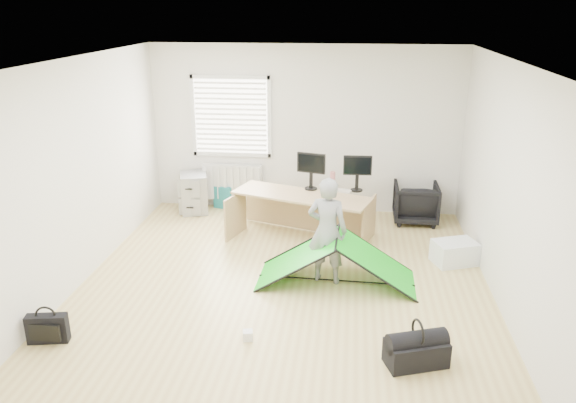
# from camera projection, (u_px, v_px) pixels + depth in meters

# --- Properties ---
(ground) EXTENTS (5.50, 5.50, 0.00)m
(ground) POSITION_uv_depth(u_px,v_px,m) (284.00, 285.00, 6.93)
(ground) COLOR tan
(ground) RESTS_ON ground
(back_wall) EXTENTS (5.00, 0.02, 2.70)m
(back_wall) POSITION_uv_depth(u_px,v_px,m) (305.00, 130.00, 9.05)
(back_wall) COLOR silver
(back_wall) RESTS_ON ground
(window) EXTENTS (1.20, 0.06, 1.20)m
(window) POSITION_uv_depth(u_px,v_px,m) (231.00, 117.00, 9.08)
(window) COLOR silver
(window) RESTS_ON back_wall
(radiator) EXTENTS (1.00, 0.12, 0.60)m
(radiator) POSITION_uv_depth(u_px,v_px,m) (233.00, 182.00, 9.41)
(radiator) COLOR silver
(radiator) RESTS_ON back_wall
(desk) EXTENTS (2.09, 1.22, 0.68)m
(desk) POSITION_uv_depth(u_px,v_px,m) (301.00, 217.00, 8.19)
(desk) COLOR tan
(desk) RESTS_ON ground
(filing_cabinet) EXTENTS (0.56, 0.65, 0.65)m
(filing_cabinet) POSITION_uv_depth(u_px,v_px,m) (194.00, 192.00, 9.28)
(filing_cabinet) COLOR gray
(filing_cabinet) RESTS_ON ground
(monitor_left) EXTENTS (0.43, 0.20, 0.41)m
(monitor_left) POSITION_uv_depth(u_px,v_px,m) (311.00, 176.00, 8.25)
(monitor_left) COLOR black
(monitor_left) RESTS_ON desk
(monitor_right) EXTENTS (0.42, 0.11, 0.39)m
(monitor_right) POSITION_uv_depth(u_px,v_px,m) (357.00, 178.00, 8.18)
(monitor_right) COLOR black
(monitor_right) RESTS_ON desk
(keyboard) EXTENTS (0.43, 0.26, 0.02)m
(keyboard) POSITION_uv_depth(u_px,v_px,m) (338.00, 190.00, 8.25)
(keyboard) COLOR beige
(keyboard) RESTS_ON desk
(thermos) EXTENTS (0.10, 0.10, 0.28)m
(thermos) POSITION_uv_depth(u_px,v_px,m) (333.00, 181.00, 8.24)
(thermos) COLOR #A9615E
(thermos) RESTS_ON desk
(office_chair) EXTENTS (0.68, 0.70, 0.63)m
(office_chair) POSITION_uv_depth(u_px,v_px,m) (416.00, 203.00, 8.83)
(office_chair) COLOR black
(office_chair) RESTS_ON ground
(person) EXTENTS (0.54, 0.41, 1.35)m
(person) POSITION_uv_depth(u_px,v_px,m) (327.00, 231.00, 6.81)
(person) COLOR gray
(person) RESTS_ON ground
(kite) EXTENTS (1.97, 0.91, 0.60)m
(kite) POSITION_uv_depth(u_px,v_px,m) (336.00, 260.00, 6.91)
(kite) COLOR #11B616
(kite) RESTS_ON ground
(storage_crate) EXTENTS (0.64, 0.55, 0.31)m
(storage_crate) POSITION_uv_depth(u_px,v_px,m) (455.00, 252.00, 7.46)
(storage_crate) COLOR white
(storage_crate) RESTS_ON ground
(tote_bag) EXTENTS (0.35, 0.22, 0.38)m
(tote_bag) POSITION_uv_depth(u_px,v_px,m) (224.00, 197.00, 9.47)
(tote_bag) COLOR #1D777D
(tote_bag) RESTS_ON ground
(laptop_bag) EXTENTS (0.42, 0.20, 0.31)m
(laptop_bag) POSITION_uv_depth(u_px,v_px,m) (48.00, 329.00, 5.71)
(laptop_bag) COLOR black
(laptop_bag) RESTS_ON ground
(white_box) EXTENTS (0.12, 0.12, 0.10)m
(white_box) POSITION_uv_depth(u_px,v_px,m) (248.00, 335.00, 5.78)
(white_box) COLOR silver
(white_box) RESTS_ON ground
(duffel_bag) EXTENTS (0.64, 0.47, 0.25)m
(duffel_bag) POSITION_uv_depth(u_px,v_px,m) (416.00, 353.00, 5.36)
(duffel_bag) COLOR black
(duffel_bag) RESTS_ON ground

